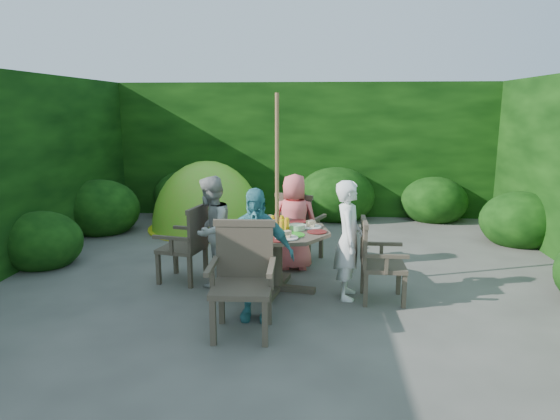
# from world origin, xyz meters

# --- Properties ---
(ground) EXTENTS (60.00, 60.00, 0.00)m
(ground) POSITION_xyz_m (0.00, 0.00, 0.00)
(ground) COLOR #4E4B46
(ground) RESTS_ON ground
(hedge_enclosure) EXTENTS (9.00, 9.00, 2.50)m
(hedge_enclosure) POSITION_xyz_m (0.00, 1.33, 1.25)
(hedge_enclosure) COLOR black
(hedge_enclosure) RESTS_ON ground
(patio_table) EXTENTS (1.43, 1.43, 0.85)m
(patio_table) POSITION_xyz_m (-0.17, -0.47, 0.60)
(patio_table) COLOR #3B3227
(patio_table) RESTS_ON ground
(parasol_pole) EXTENTS (0.05, 0.05, 2.20)m
(parasol_pole) POSITION_xyz_m (-0.17, -0.47, 1.10)
(parasol_pole) COLOR brown
(parasol_pole) RESTS_ON ground
(garden_chair_right) EXTENTS (0.46, 0.52, 0.85)m
(garden_chair_right) POSITION_xyz_m (0.91, -0.69, 0.46)
(garden_chair_right) COLOR #3B3227
(garden_chair_right) RESTS_ON ground
(garden_chair_left) EXTENTS (0.58, 0.62, 0.89)m
(garden_chair_left) POSITION_xyz_m (-1.26, -0.27, 0.47)
(garden_chair_left) COLOR #3B3227
(garden_chair_left) RESTS_ON ground
(garden_chair_back) EXTENTS (0.69, 0.65, 0.91)m
(garden_chair_back) POSITION_xyz_m (0.02, 0.61, 0.49)
(garden_chair_back) COLOR #3B3227
(garden_chair_back) RESTS_ON ground
(garden_chair_front) EXTENTS (0.60, 0.54, 0.98)m
(garden_chair_front) POSITION_xyz_m (-0.40, -1.54, 0.52)
(garden_chair_front) COLOR #3B3227
(garden_chair_front) RESTS_ON ground
(child_right) EXTENTS (0.34, 0.49, 1.30)m
(child_right) POSITION_xyz_m (0.61, -0.62, 0.65)
(child_right) COLOR white
(child_right) RESTS_ON ground
(child_left) EXTENTS (0.57, 0.69, 1.28)m
(child_left) POSITION_xyz_m (-0.96, -0.32, 0.64)
(child_left) COLOR #A6A6A1
(child_left) RESTS_ON ground
(child_back) EXTENTS (0.62, 0.41, 1.23)m
(child_back) POSITION_xyz_m (-0.02, 0.31, 0.62)
(child_back) COLOR #FF696C
(child_back) RESTS_ON ground
(child_front) EXTENTS (0.78, 0.36, 1.31)m
(child_front) POSITION_xyz_m (-0.32, -1.26, 0.65)
(child_front) COLOR teal
(child_front) RESTS_ON ground
(dome_tent) EXTENTS (2.06, 2.06, 2.32)m
(dome_tent) POSITION_xyz_m (-1.62, 2.39, 0.00)
(dome_tent) COLOR #71D528
(dome_tent) RESTS_ON ground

